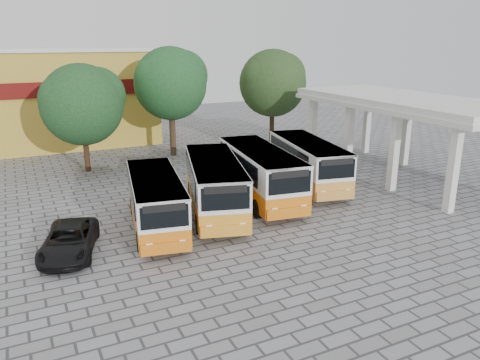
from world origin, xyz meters
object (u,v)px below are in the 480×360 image
bus_centre_left (215,183)px  parked_car (69,241)px  bus_centre_right (260,171)px  bus_far_left (156,199)px  bus_far_right (308,161)px

bus_centre_left → parked_car: bearing=-150.5°
bus_centre_right → bus_centre_left: bearing=-156.8°
bus_far_left → parked_car: (-4.21, -1.10, -0.92)m
bus_far_left → bus_far_right: (10.61, 2.68, 0.13)m
bus_centre_left → bus_far_right: bus_centre_left is taller
bus_far_left → bus_centre_left: 3.50m
bus_centre_left → parked_car: bus_centre_left is taller
bus_far_left → bus_far_right: bus_far_right is taller
bus_far_right → bus_centre_left: bearing=-153.6°
bus_centre_right → parked_car: 11.22m
bus_far_left → bus_centre_left: bus_centre_left is taller
bus_far_right → parked_car: (-14.82, -3.78, -1.04)m
bus_far_right → parked_car: 15.33m
bus_centre_left → bus_centre_right: (3.20, 0.87, 0.03)m
bus_centre_right → parked_car: bearing=-158.1°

